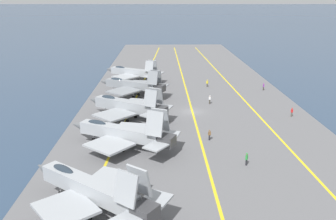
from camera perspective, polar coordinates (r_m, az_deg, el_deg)
ground_plane at (r=67.49m, az=3.91°, el=-0.58°), size 2000.00×2000.00×0.00m
carrier_deck at (r=67.43m, az=3.91°, el=-0.42°), size 195.42×43.09×0.40m
deck_stripe_foul_line at (r=69.43m, az=13.70°, el=-0.18°), size 175.79×6.13×0.01m
deck_stripe_centerline at (r=67.36m, az=3.92°, el=-0.25°), size 175.87×0.36×0.01m
deck_stripe_edge_line at (r=67.35m, az=-6.18°, el=-0.32°), size 175.56×11.20×0.01m
parked_jet_nearest at (r=36.90m, az=-12.26°, el=-12.20°), size 13.51×15.68×6.43m
parked_jet_second at (r=51.05m, az=-7.40°, el=-3.62°), size 12.59×16.76×6.48m
parked_jet_third at (r=62.62m, az=-6.63°, el=0.69°), size 13.54×15.89×6.25m
parked_jet_fourth at (r=77.02m, az=-5.71°, el=4.02°), size 13.57×15.80×6.24m
parked_jet_fifth at (r=90.51m, az=-5.63°, el=6.05°), size 12.62×15.61×5.96m
crew_red_vest at (r=67.84m, az=19.25°, el=-0.28°), size 0.37×0.44×1.71m
crew_purple_vest at (r=85.28m, az=15.07°, el=3.69°), size 0.41×0.30×1.72m
crew_green_vest at (r=47.12m, az=12.50°, el=-7.61°), size 0.46×0.40×1.73m
crew_white_vest at (r=72.25m, az=6.72°, el=1.73°), size 0.37×0.44×1.78m
crew_yellow_vest at (r=86.03m, az=6.31°, el=4.34°), size 0.39×0.45×1.75m
crew_brown_vest at (r=54.14m, az=6.67°, el=-3.91°), size 0.33×0.42×1.67m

